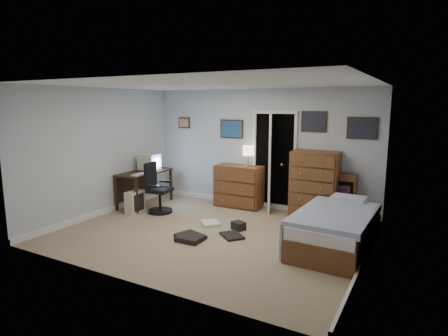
{
  "coord_description": "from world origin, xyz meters",
  "views": [
    {
      "loc": [
        3.14,
        -5.25,
        2.19
      ],
      "look_at": [
        0.08,
        0.3,
        1.1
      ],
      "focal_mm": 30.0,
      "sensor_mm": 36.0,
      "label": 1
    }
  ],
  "objects_px": {
    "computer_desk": "(141,179)",
    "tall_dresser": "(315,185)",
    "bed": "(335,228)",
    "office_chair": "(157,193)",
    "low_dresser": "(239,186)"
  },
  "relations": [
    {
      "from": "low_dresser",
      "to": "tall_dresser",
      "type": "relative_size",
      "value": 0.77
    },
    {
      "from": "computer_desk",
      "to": "tall_dresser",
      "type": "bearing_deg",
      "value": 11.07
    },
    {
      "from": "office_chair",
      "to": "bed",
      "type": "bearing_deg",
      "value": -9.01
    },
    {
      "from": "bed",
      "to": "low_dresser",
      "type": "bearing_deg",
      "value": 151.59
    },
    {
      "from": "computer_desk",
      "to": "office_chair",
      "type": "distance_m",
      "value": 0.76
    },
    {
      "from": "computer_desk",
      "to": "bed",
      "type": "distance_m",
      "value": 4.31
    },
    {
      "from": "tall_dresser",
      "to": "computer_desk",
      "type": "bearing_deg",
      "value": -168.1
    },
    {
      "from": "office_chair",
      "to": "tall_dresser",
      "type": "bearing_deg",
      "value": 15.9
    },
    {
      "from": "computer_desk",
      "to": "office_chair",
      "type": "relative_size",
      "value": 1.3
    },
    {
      "from": "office_chair",
      "to": "low_dresser",
      "type": "distance_m",
      "value": 1.74
    },
    {
      "from": "tall_dresser",
      "to": "bed",
      "type": "bearing_deg",
      "value": -64.41
    },
    {
      "from": "tall_dresser",
      "to": "office_chair",
      "type": "bearing_deg",
      "value": -159.83
    },
    {
      "from": "computer_desk",
      "to": "bed",
      "type": "relative_size",
      "value": 0.66
    },
    {
      "from": "low_dresser",
      "to": "bed",
      "type": "height_order",
      "value": "low_dresser"
    },
    {
      "from": "office_chair",
      "to": "bed",
      "type": "xyz_separation_m",
      "value": [
        3.6,
        -0.18,
        -0.09
      ]
    }
  ]
}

